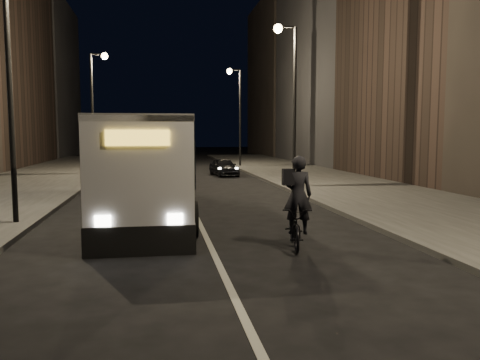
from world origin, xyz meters
name	(u,v)px	position (x,y,z in m)	size (l,w,h in m)	color
ground	(213,251)	(0.00, 0.00, 0.00)	(180.00, 180.00, 0.00)	black
sidewalk_right	(333,183)	(8.50, 14.00, 0.08)	(7.00, 70.00, 0.16)	#343432
sidewalk_left	(14,189)	(-8.50, 14.00, 0.08)	(7.00, 70.00, 0.16)	#343432
building_row_right	(360,44)	(16.00, 27.50, 10.50)	(8.00, 61.00, 21.00)	black
streetlight_right_mid	(290,84)	(5.33, 12.00, 5.36)	(1.20, 0.44, 8.12)	black
streetlight_right_far	(237,104)	(5.33, 28.00, 5.36)	(1.20, 0.44, 8.12)	black
streetlight_left_near	(17,49)	(-5.33, 4.00, 5.36)	(1.20, 0.44, 8.12)	black
streetlight_left_far	(96,96)	(-5.33, 22.00, 5.36)	(1.20, 0.44, 8.12)	black
city_bus	(149,163)	(-1.60, 5.91, 1.80)	(3.09, 12.37, 3.31)	white
cyclist_on_bicycle	(296,217)	(2.09, -0.02, 0.77)	(1.09, 2.11, 2.32)	black
car_near	(224,167)	(3.15, 20.47, 0.61)	(1.44, 3.58, 1.22)	black
car_mid	(161,161)	(-1.07, 24.76, 0.77)	(1.64, 4.69, 1.55)	#333235
car_far	(180,156)	(0.85, 36.15, 0.60)	(1.68, 4.14, 1.20)	black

